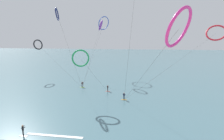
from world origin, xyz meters
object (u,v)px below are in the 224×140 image
object	(u,v)px
kite_emerald	(81,58)
kite_navy	(57,14)
kite_magenta	(179,28)
kite_crimson	(216,33)
surfer_coral	(108,89)
surfer_amber	(124,97)
surfer_lime	(82,85)
kite_cobalt	(104,23)
kite_violet	(101,25)
kite_charcoal	(38,45)
surfer_ivory	(23,131)

from	to	relation	value
kite_emerald	kite_navy	xyz separation A→B (m)	(-7.91, 6.97, 9.95)
kite_magenta	kite_crimson	bearing A→B (deg)	-174.35
surfer_coral	surfer_amber	size ratio (longest dim) A/B	1.00
surfer_lime	kite_cobalt	size ratio (longest dim) A/B	0.07
surfer_amber	kite_navy	world-z (taller)	kite_navy
surfer_coral	kite_violet	world-z (taller)	kite_violet
kite_magenta	surfer_coral	bearing A→B (deg)	-113.91
surfer_coral	kite_crimson	xyz separation A→B (m)	(27.33, 6.09, 14.24)
surfer_coral	kite_crimson	world-z (taller)	kite_crimson
surfer_lime	kite_emerald	distance (m)	14.06
kite_crimson	kite_navy	bearing A→B (deg)	-144.94
surfer_amber	kite_navy	size ratio (longest dim) A/B	0.08
kite_violet	kite_charcoal	bearing A→B (deg)	-85.32
kite_cobalt	kite_charcoal	bearing A→B (deg)	-25.06
surfer_lime	kite_cobalt	distance (m)	28.50
surfer_ivory	kite_crimson	xyz separation A→B (m)	(35.69, 28.51, 14.24)
surfer_amber	kite_cobalt	world-z (taller)	kite_cobalt
kite_charcoal	kite_navy	world-z (taller)	kite_navy
kite_emerald	kite_violet	bearing A→B (deg)	74.35
surfer_ivory	kite_magenta	world-z (taller)	kite_magenta
kite_crimson	kite_cobalt	xyz separation A→B (m)	(-32.81, 18.23, 4.26)
kite_magenta	kite_charcoal	size ratio (longest dim) A/B	0.89
kite_violet	kite_crimson	world-z (taller)	kite_violet
surfer_ivory	kite_charcoal	world-z (taller)	kite_charcoal
kite_cobalt	kite_navy	world-z (taller)	kite_cobalt
surfer_amber	kite_violet	bearing A→B (deg)	-118.92
surfer_lime	kite_cobalt	bearing A→B (deg)	-109.90
kite_violet	kite_navy	bearing A→B (deg)	-27.87
surfer_ivory	kite_cobalt	distance (m)	50.35
kite_magenta	kite_emerald	size ratio (longest dim) A/B	1.54
surfer_coral	kite_cobalt	bearing A→B (deg)	-159.08
kite_navy	kite_cobalt	bearing A→B (deg)	-30.31
kite_navy	surfer_amber	bearing A→B (deg)	-121.13
surfer_ivory	surfer_amber	world-z (taller)	same
surfer_ivory	kite_cobalt	xyz separation A→B (m)	(2.88, 46.74, 18.49)
kite_emerald	kite_cobalt	xyz separation A→B (m)	(-1.03, 32.11, 9.77)
surfer_lime	kite_charcoal	world-z (taller)	kite_charcoal
kite_magenta	kite_violet	bearing A→B (deg)	-119.70
surfer_lime	kite_navy	size ratio (longest dim) A/B	0.08
kite_crimson	kite_emerald	bearing A→B (deg)	-131.23
kite_violet	surfer_coral	bearing A→B (deg)	11.76
surfer_ivory	surfer_amber	xyz separation A→B (m)	(13.01, 16.67, 0.00)
surfer_ivory	kite_emerald	xyz separation A→B (m)	(3.91, 14.62, 8.72)
kite_violet	kite_emerald	size ratio (longest dim) A/B	1.73
kite_charcoal	kite_emerald	distance (m)	30.11
kite_charcoal	kite_violet	bearing A→B (deg)	-55.36
kite_crimson	surfer_lime	bearing A→B (deg)	-149.38
kite_violet	surfer_lime	bearing A→B (deg)	-15.90
surfer_coral	kite_navy	xyz separation A→B (m)	(-12.37, -0.83, 18.67)
surfer_lime	surfer_coral	bearing A→B (deg)	146.27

